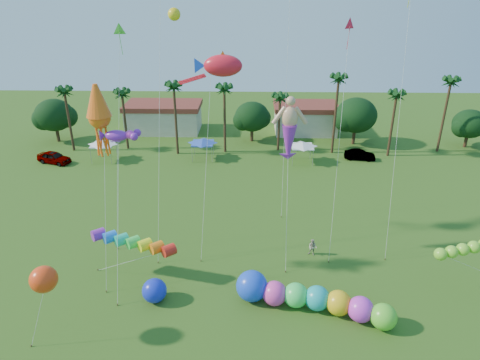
{
  "coord_description": "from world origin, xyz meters",
  "views": [
    {
      "loc": [
        0.78,
        -20.27,
        22.82
      ],
      "look_at": [
        0.0,
        10.0,
        9.0
      ],
      "focal_mm": 32.0,
      "sensor_mm": 36.0,
      "label": 1
    }
  ],
  "objects_px": {
    "spectator_b": "(313,247)",
    "blue_ball": "(154,291)",
    "car_a": "(54,157)",
    "car_b": "(360,155)",
    "caterpillar_inflatable": "(307,298)"
  },
  "relations": [
    {
      "from": "blue_ball",
      "to": "car_a",
      "type": "bearing_deg",
      "value": 125.33
    },
    {
      "from": "car_b",
      "to": "spectator_b",
      "type": "xyz_separation_m",
      "value": [
        -9.85,
        -24.15,
        0.11
      ]
    },
    {
      "from": "spectator_b",
      "to": "blue_ball",
      "type": "distance_m",
      "value": 14.83
    },
    {
      "from": "car_a",
      "to": "blue_ball",
      "type": "bearing_deg",
      "value": -125.85
    },
    {
      "from": "car_a",
      "to": "spectator_b",
      "type": "height_order",
      "value": "car_a"
    },
    {
      "from": "car_b",
      "to": "car_a",
      "type": "bearing_deg",
      "value": 102.6
    },
    {
      "from": "car_a",
      "to": "car_b",
      "type": "height_order",
      "value": "car_a"
    },
    {
      "from": "spectator_b",
      "to": "blue_ball",
      "type": "bearing_deg",
      "value": -131.76
    },
    {
      "from": "car_b",
      "to": "caterpillar_inflatable",
      "type": "bearing_deg",
      "value": 169.82
    },
    {
      "from": "spectator_b",
      "to": "caterpillar_inflatable",
      "type": "distance_m",
      "value": 7.43
    },
    {
      "from": "spectator_b",
      "to": "caterpillar_inflatable",
      "type": "xyz_separation_m",
      "value": [
        -1.35,
        -7.3,
        0.23
      ]
    },
    {
      "from": "spectator_b",
      "to": "caterpillar_inflatable",
      "type": "relative_size",
      "value": 0.14
    },
    {
      "from": "car_b",
      "to": "caterpillar_inflatable",
      "type": "height_order",
      "value": "caterpillar_inflatable"
    },
    {
      "from": "car_a",
      "to": "caterpillar_inflatable",
      "type": "distance_m",
      "value": 43.25
    },
    {
      "from": "car_b",
      "to": "caterpillar_inflatable",
      "type": "distance_m",
      "value": 33.39
    }
  ]
}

